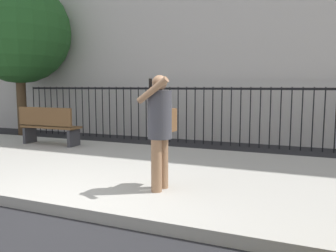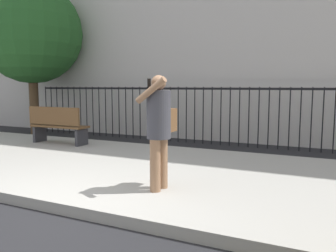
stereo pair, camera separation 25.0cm
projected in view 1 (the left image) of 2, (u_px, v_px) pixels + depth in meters
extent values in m
plane|color=black|center=(56.00, 216.00, 4.29)|extent=(60.00, 60.00, 0.00)
cube|color=#9E9B93|center=(138.00, 171.00, 6.30)|extent=(28.00, 4.40, 0.15)
cube|color=black|center=(200.00, 89.00, 9.52)|extent=(12.00, 0.04, 0.06)
cylinder|color=black|center=(34.00, 110.00, 11.91)|extent=(0.03, 0.03, 1.60)
cylinder|color=black|center=(40.00, 110.00, 11.81)|extent=(0.03, 0.03, 1.60)
cylinder|color=black|center=(46.00, 110.00, 11.71)|extent=(0.03, 0.03, 1.60)
cylinder|color=black|center=(51.00, 110.00, 11.62)|extent=(0.03, 0.03, 1.60)
cylinder|color=black|center=(58.00, 111.00, 11.52)|extent=(0.03, 0.03, 1.60)
cylinder|color=black|center=(64.00, 111.00, 11.42)|extent=(0.03, 0.03, 1.60)
cylinder|color=black|center=(70.00, 111.00, 11.32)|extent=(0.03, 0.03, 1.60)
cylinder|color=black|center=(76.00, 111.00, 11.22)|extent=(0.03, 0.03, 1.60)
cylinder|color=black|center=(83.00, 111.00, 11.13)|extent=(0.03, 0.03, 1.60)
cylinder|color=black|center=(89.00, 112.00, 11.03)|extent=(0.03, 0.03, 1.60)
cylinder|color=black|center=(96.00, 112.00, 10.93)|extent=(0.03, 0.03, 1.60)
cylinder|color=black|center=(103.00, 112.00, 10.83)|extent=(0.03, 0.03, 1.60)
cylinder|color=black|center=(110.00, 112.00, 10.73)|extent=(0.03, 0.03, 1.60)
cylinder|color=black|center=(117.00, 113.00, 10.64)|extent=(0.03, 0.03, 1.60)
cylinder|color=black|center=(124.00, 113.00, 10.54)|extent=(0.03, 0.03, 1.60)
cylinder|color=black|center=(131.00, 113.00, 10.44)|extent=(0.03, 0.03, 1.60)
cylinder|color=black|center=(139.00, 113.00, 10.34)|extent=(0.03, 0.03, 1.60)
cylinder|color=black|center=(146.00, 114.00, 10.24)|extent=(0.03, 0.03, 1.60)
cylinder|color=black|center=(154.00, 114.00, 10.15)|extent=(0.03, 0.03, 1.60)
cylinder|color=black|center=(162.00, 114.00, 10.05)|extent=(0.03, 0.03, 1.60)
cylinder|color=black|center=(170.00, 115.00, 9.95)|extent=(0.03, 0.03, 1.60)
cylinder|color=black|center=(178.00, 115.00, 9.85)|extent=(0.03, 0.03, 1.60)
cylinder|color=black|center=(186.00, 115.00, 9.75)|extent=(0.03, 0.03, 1.60)
cylinder|color=black|center=(195.00, 115.00, 9.66)|extent=(0.03, 0.03, 1.60)
cylinder|color=black|center=(204.00, 116.00, 9.56)|extent=(0.03, 0.03, 1.60)
cylinder|color=black|center=(213.00, 116.00, 9.46)|extent=(0.03, 0.03, 1.60)
cylinder|color=black|center=(222.00, 116.00, 9.36)|extent=(0.03, 0.03, 1.60)
cylinder|color=black|center=(231.00, 117.00, 9.27)|extent=(0.03, 0.03, 1.60)
cylinder|color=black|center=(240.00, 117.00, 9.17)|extent=(0.03, 0.03, 1.60)
cylinder|color=black|center=(250.00, 117.00, 9.07)|extent=(0.03, 0.03, 1.60)
cylinder|color=black|center=(260.00, 118.00, 8.97)|extent=(0.03, 0.03, 1.60)
cylinder|color=black|center=(270.00, 118.00, 8.87)|extent=(0.03, 0.03, 1.60)
cylinder|color=black|center=(280.00, 118.00, 8.78)|extent=(0.03, 0.03, 1.60)
cylinder|color=black|center=(291.00, 119.00, 8.68)|extent=(0.03, 0.03, 1.60)
cylinder|color=black|center=(302.00, 119.00, 8.58)|extent=(0.03, 0.03, 1.60)
cylinder|color=black|center=(313.00, 119.00, 8.48)|extent=(0.03, 0.03, 1.60)
cylinder|color=black|center=(324.00, 120.00, 8.38)|extent=(0.03, 0.03, 1.60)
cylinder|color=black|center=(336.00, 120.00, 8.29)|extent=(0.03, 0.03, 1.60)
cylinder|color=#936B4C|center=(156.00, 166.00, 4.77)|extent=(0.15, 0.15, 0.74)
cylinder|color=#936B4C|center=(163.00, 163.00, 4.94)|extent=(0.15, 0.15, 0.74)
cylinder|color=#3F3F47|center=(160.00, 115.00, 4.77)|extent=(0.36, 0.36, 0.67)
sphere|color=#936B4C|center=(160.00, 83.00, 4.72)|extent=(0.21, 0.21, 0.21)
cylinder|color=#936B4C|center=(153.00, 90.00, 4.56)|extent=(0.48, 0.12, 0.37)
cylinder|color=#936B4C|center=(166.00, 115.00, 4.95)|extent=(0.09, 0.09, 0.51)
cube|color=black|center=(150.00, 84.00, 4.62)|extent=(0.01, 0.07, 0.15)
cube|color=brown|center=(168.00, 120.00, 5.02)|extent=(0.18, 0.29, 0.34)
cube|color=brown|center=(51.00, 127.00, 8.64)|extent=(1.60, 0.45, 0.05)
cube|color=brown|center=(45.00, 116.00, 8.43)|extent=(1.60, 0.06, 0.44)
cube|color=#333338|center=(30.00, 135.00, 8.94)|extent=(0.08, 0.41, 0.40)
cube|color=#333338|center=(74.00, 138.00, 8.41)|extent=(0.08, 0.41, 0.40)
cylinder|color=#4C3823|center=(21.00, 98.00, 11.34)|extent=(0.30, 0.30, 2.46)
sphere|color=#235623|center=(18.00, 31.00, 11.09)|extent=(3.35, 3.35, 3.35)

